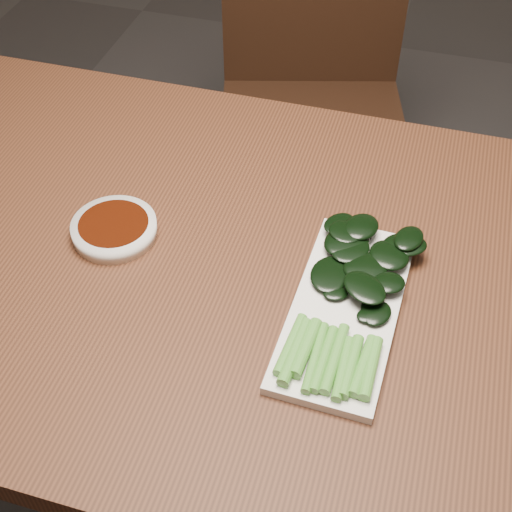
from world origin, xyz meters
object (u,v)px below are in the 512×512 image
Objects in this scene: sauce_bowl at (114,229)px; gai_lan at (354,288)px; serving_plate at (345,309)px; table at (266,298)px; chair_far at (313,93)px.

gai_lan reaches higher than sauce_bowl.
sauce_bowl is 0.39× the size of serving_plate.
serving_plate is (0.12, -0.05, 0.08)m from table.
chair_far reaches higher than table.
chair_far is at bearing 104.70° from serving_plate.
serving_plate is (0.35, -0.05, -0.01)m from sauce_bowl.
chair_far reaches higher than sauce_bowl.
gai_lan is at bearing -4.34° from sauce_bowl.
table is 1.57× the size of chair_far.
serving_plate is 0.99× the size of gai_lan.
chair_far reaches higher than serving_plate.
serving_plate is at bearing -23.87° from table.
chair_far is 0.96m from serving_plate.
gai_lan is (0.01, 0.02, 0.02)m from serving_plate.
table is 11.26× the size of sauce_bowl.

